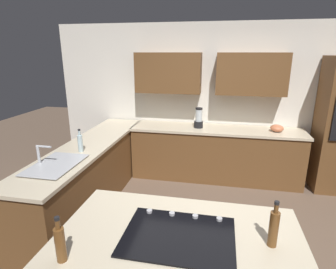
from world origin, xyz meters
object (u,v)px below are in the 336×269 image
(sink_unit, at_px, (55,164))
(second_bottle, at_px, (274,228))
(blender, at_px, (199,119))
(dish_soap_bottle, at_px, (80,143))
(oil_bottle, at_px, (60,243))
(cooktop, at_px, (179,235))
(mixing_bowl, at_px, (277,128))

(sink_unit, relative_size, second_bottle, 2.15)
(blender, height_order, dish_soap_bottle, blender)
(sink_unit, distance_m, oil_bottle, 1.58)
(oil_bottle, bearing_deg, dish_soap_bottle, -64.98)
(blender, bearing_deg, oil_bottle, 80.52)
(cooktop, relative_size, second_bottle, 2.33)
(blender, relative_size, oil_bottle, 1.11)
(mixing_bowl, xyz_separation_m, oil_bottle, (1.79, 3.23, 0.07))
(sink_unit, height_order, mixing_bowl, sink_unit)
(mixing_bowl, bearing_deg, sink_unit, 35.80)
(cooktop, height_order, mixing_bowl, mixing_bowl)
(cooktop, xyz_separation_m, blender, (0.12, -2.87, 0.14))
(dish_soap_bottle, bearing_deg, cooktop, 136.50)
(cooktop, xyz_separation_m, mixing_bowl, (-1.13, -2.87, 0.05))
(blender, relative_size, second_bottle, 1.04)
(sink_unit, relative_size, mixing_bowl, 3.42)
(dish_soap_bottle, relative_size, oil_bottle, 0.98)
(cooktop, bearing_deg, mixing_bowl, -111.43)
(cooktop, distance_m, second_bottle, 0.63)
(oil_bottle, bearing_deg, blender, -99.48)
(cooktop, relative_size, oil_bottle, 2.50)
(sink_unit, relative_size, dish_soap_bottle, 2.35)
(dish_soap_bottle, bearing_deg, blender, -133.34)
(sink_unit, relative_size, blender, 2.07)
(dish_soap_bottle, distance_m, oil_bottle, 1.96)
(cooktop, distance_m, blender, 2.87)
(dish_soap_bottle, bearing_deg, oil_bottle, 115.02)
(mixing_bowl, bearing_deg, dish_soap_bottle, 28.99)
(blender, distance_m, second_bottle, 2.93)
(sink_unit, height_order, cooktop, sink_unit)
(blender, height_order, second_bottle, blender)
(sink_unit, height_order, blender, blender)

